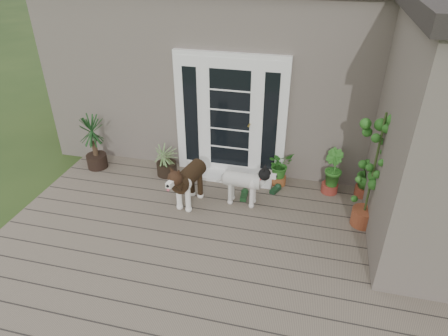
# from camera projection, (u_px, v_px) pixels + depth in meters

# --- Properties ---
(deck) EXTENTS (6.20, 4.60, 0.12)m
(deck) POSITION_uv_depth(u_px,v_px,m) (207.00, 259.00, 5.32)
(deck) COLOR #6B5B4C
(deck) RESTS_ON ground
(house_main) EXTENTS (7.40, 4.00, 3.10)m
(house_main) POSITION_uv_depth(u_px,v_px,m) (262.00, 64.00, 8.12)
(house_main) COLOR #665E54
(house_main) RESTS_ON ground
(door_unit) EXTENTS (1.90, 0.14, 2.15)m
(door_unit) POSITION_uv_depth(u_px,v_px,m) (230.00, 117.00, 6.63)
(door_unit) COLOR white
(door_unit) RESTS_ON deck
(door_step) EXTENTS (1.60, 0.40, 0.05)m
(door_step) POSITION_uv_depth(u_px,v_px,m) (227.00, 176.00, 6.99)
(door_step) COLOR white
(door_step) RESTS_ON deck
(brindle_dog) EXTENTS (0.54, 0.94, 0.74)m
(brindle_dog) POSITION_uv_depth(u_px,v_px,m) (189.00, 183.00, 6.15)
(brindle_dog) COLOR #312012
(brindle_dog) RESTS_ON deck
(white_dog) EXTENTS (0.78, 0.36, 0.64)m
(white_dog) POSITION_uv_depth(u_px,v_px,m) (242.00, 186.00, 6.18)
(white_dog) COLOR white
(white_dog) RESTS_ON deck
(spider_plant) EXTENTS (0.72, 0.72, 0.63)m
(spider_plant) POSITION_uv_depth(u_px,v_px,m) (166.00, 159.00, 6.94)
(spider_plant) COLOR #85A062
(spider_plant) RESTS_ON deck
(yucca) EXTENTS (0.86, 0.86, 1.00)m
(yucca) POSITION_uv_depth(u_px,v_px,m) (94.00, 143.00, 7.07)
(yucca) COLOR black
(yucca) RESTS_ON deck
(herb_a) EXTENTS (0.59, 0.59, 0.53)m
(herb_a) POSITION_uv_depth(u_px,v_px,m) (279.00, 171.00, 6.68)
(herb_a) COLOR #25621C
(herb_a) RESTS_ON deck
(herb_b) EXTENTS (0.52, 0.52, 0.56)m
(herb_b) POSITION_uv_depth(u_px,v_px,m) (331.00, 178.00, 6.47)
(herb_b) COLOR #1B4D16
(herb_b) RESTS_ON deck
(herb_c) EXTENTS (0.38, 0.38, 0.58)m
(herb_c) POSITION_uv_depth(u_px,v_px,m) (366.00, 180.00, 6.38)
(herb_c) COLOR #234F16
(herb_c) RESTS_ON deck
(sapling) EXTENTS (0.69, 0.69, 1.85)m
(sapling) POSITION_uv_depth(u_px,v_px,m) (373.00, 171.00, 5.41)
(sapling) COLOR #21631C
(sapling) RESTS_ON deck
(clog_left) EXTENTS (0.16, 0.31, 0.09)m
(clog_left) POSITION_uv_depth(u_px,v_px,m) (244.00, 195.00, 6.45)
(clog_left) COLOR #16381A
(clog_left) RESTS_ON deck
(clog_right) EXTENTS (0.23, 0.31, 0.08)m
(clog_right) POSITION_uv_depth(u_px,v_px,m) (275.00, 189.00, 6.60)
(clog_right) COLOR #14321C
(clog_right) RESTS_ON deck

